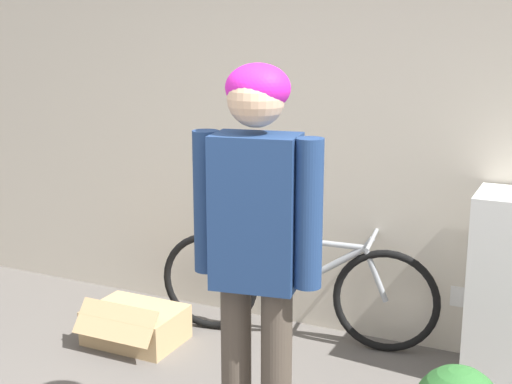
% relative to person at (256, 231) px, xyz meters
% --- Properties ---
extents(wall_back, '(8.00, 0.07, 2.60)m').
position_rel_person_xyz_m(wall_back, '(0.03, 1.52, 0.23)').
color(wall_back, beige).
rests_on(wall_back, ground_plane).
extents(person, '(0.56, 0.28, 1.74)m').
position_rel_person_xyz_m(person, '(0.00, 0.00, 0.00)').
color(person, '#4C4238').
rests_on(person, ground_plane).
extents(bicycle, '(1.71, 0.46, 0.70)m').
position_rel_person_xyz_m(bicycle, '(-0.34, 1.25, -0.73)').
color(bicycle, black).
rests_on(bicycle, ground_plane).
extents(cardboard_box, '(0.55, 0.47, 0.29)m').
position_rel_person_xyz_m(cardboard_box, '(-1.20, 0.81, -0.96)').
color(cardboard_box, tan).
rests_on(cardboard_box, ground_plane).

